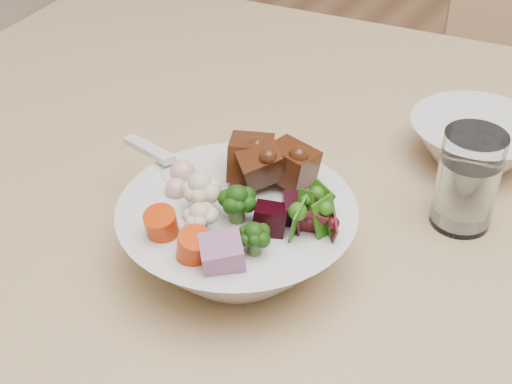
{
  "coord_description": "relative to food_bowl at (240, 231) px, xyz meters",
  "views": [
    {
      "loc": [
        -0.22,
        -0.41,
        1.26
      ],
      "look_at": [
        -0.49,
        0.04,
        0.87
      ],
      "focal_mm": 50.0,
      "sensor_mm": 36.0,
      "label": 1
    }
  ],
  "objects": [
    {
      "name": "food_bowl",
      "position": [
        0.0,
        0.0,
        0.0
      ],
      "size": [
        0.22,
        0.22,
        0.12
      ],
      "color": "silver",
      "rests_on": "dining_table"
    },
    {
      "name": "soup_spoon",
      "position": [
        -0.09,
        0.02,
        0.03
      ],
      "size": [
        0.12,
        0.06,
        0.02
      ],
      "rotation": [
        0.0,
        0.0,
        -0.34
      ],
      "color": "silver",
      "rests_on": "food_bowl"
    },
    {
      "name": "water_glass",
      "position": [
        0.16,
        0.17,
        0.01
      ],
      "size": [
        0.06,
        0.06,
        0.1
      ],
      "color": "white",
      "rests_on": "dining_table"
    },
    {
      "name": "side_bowl",
      "position": [
        0.14,
        0.28,
        -0.01
      ],
      "size": [
        0.15,
        0.15,
        0.05
      ],
      "primitive_type": null,
      "color": "silver",
      "rests_on": "dining_table"
    }
  ]
}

